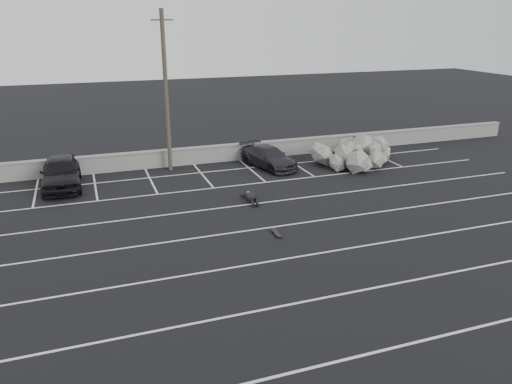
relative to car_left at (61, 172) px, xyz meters
name	(u,v)px	position (x,y,z in m)	size (l,w,h in m)	color
ground	(250,265)	(6.66, -11.94, -0.84)	(120.00, 120.00, 0.00)	black
seawall	(177,157)	(6.66, 2.06, -0.29)	(50.00, 0.45, 1.06)	gray
stall_lines	(217,222)	(6.58, -7.53, -0.83)	(36.00, 20.05, 0.01)	silver
car_left	(61,172)	(0.00, 0.00, 0.00)	(1.98, 4.91, 1.67)	black
car_right	(269,157)	(11.88, -0.18, -0.21)	(1.77, 4.34, 1.26)	#232228
utility_pole	(166,92)	(6.10, 1.26, 3.80)	(1.22, 0.24, 9.16)	#4C4238
trash_bin	(357,145)	(18.73, 1.07, -0.30)	(0.89, 0.89, 1.06)	#242426
riprap_pile	(359,155)	(17.38, -1.47, -0.27)	(5.90, 4.41, 1.43)	#A09D96
person	(250,195)	(8.96, -5.21, -0.60)	(1.15, 2.43, 0.47)	black
skateboard	(277,233)	(8.58, -9.75, -0.76)	(0.24, 0.78, 0.09)	black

